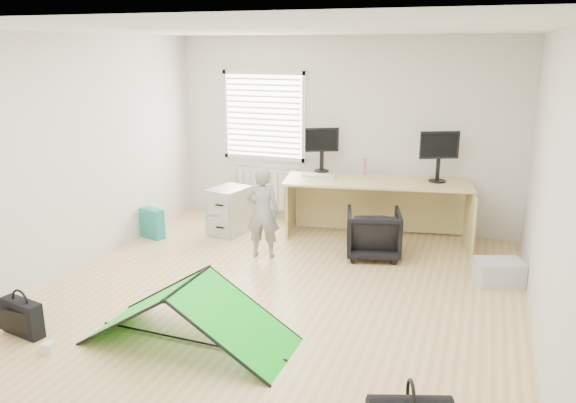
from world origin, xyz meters
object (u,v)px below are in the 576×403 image
(laptop_bag, at_px, (22,318))
(thermos, at_px, (364,166))
(desk, at_px, (376,211))
(office_chair, at_px, (373,233))
(monitor_left, at_px, (322,156))
(kite, at_px, (189,313))
(person, at_px, (263,212))
(storage_crate, at_px, (499,272))
(filing_cabinet, at_px, (229,210))
(monitor_right, at_px, (438,163))

(laptop_bag, bearing_deg, thermos, 70.87)
(desk, bearing_deg, office_chair, -91.24)
(laptop_bag, bearing_deg, monitor_left, 77.82)
(kite, bearing_deg, desk, 73.92)
(person, xyz_separation_m, storage_crate, (2.78, 0.08, -0.44))
(desk, relative_size, filing_cabinet, 3.75)
(kite, distance_m, storage_crate, 3.46)
(monitor_right, relative_size, office_chair, 0.77)
(filing_cabinet, xyz_separation_m, storage_crate, (3.57, -0.62, -0.19))
(thermos, relative_size, person, 0.20)
(person, xyz_separation_m, kite, (0.18, -2.19, -0.29))
(monitor_left, bearing_deg, office_chair, -68.46)
(storage_crate, bearing_deg, thermos, 144.67)
(monitor_right, distance_m, storage_crate, 1.73)
(monitor_left, height_order, storage_crate, monitor_left)
(desk, height_order, kite, desk)
(desk, distance_m, storage_crate, 1.88)
(kite, bearing_deg, laptop_bag, -164.43)
(office_chair, relative_size, storage_crate, 1.35)
(desk, height_order, office_chair, desk)
(filing_cabinet, bearing_deg, thermos, 34.51)
(office_chair, height_order, kite, office_chair)
(monitor_right, bearing_deg, filing_cabinet, 167.54)
(desk, xyz_separation_m, monitor_right, (0.75, 0.21, 0.66))
(monitor_right, bearing_deg, office_chair, -153.19)
(filing_cabinet, relative_size, office_chair, 0.98)
(office_chair, bearing_deg, desk, -95.35)
(monitor_right, xyz_separation_m, kite, (-1.78, -3.47, -0.79))
(monitor_right, relative_size, laptop_bag, 1.15)
(storage_crate, bearing_deg, person, -178.32)
(office_chair, xyz_separation_m, laptop_bag, (-2.63, -3.03, -0.14))
(desk, height_order, filing_cabinet, desk)
(monitor_right, distance_m, kite, 3.97)
(desk, bearing_deg, monitor_right, 5.75)
(monitor_left, distance_m, person, 1.49)
(thermos, bearing_deg, kite, -102.27)
(person, height_order, storage_crate, person)
(desk, xyz_separation_m, office_chair, (0.09, -0.61, -0.11))
(kite, height_order, laptop_bag, kite)
(filing_cabinet, distance_m, thermos, 1.97)
(filing_cabinet, height_order, person, person)
(monitor_left, distance_m, storage_crate, 2.90)
(kite, distance_m, laptop_bag, 1.56)
(office_chair, height_order, person, person)
(desk, bearing_deg, laptop_bag, -134.84)
(monitor_left, relative_size, thermos, 2.10)
(filing_cabinet, bearing_deg, monitor_right, 25.23)
(thermos, bearing_deg, desk, -51.36)
(desk, height_order, person, person)
(monitor_right, distance_m, thermos, 1.01)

